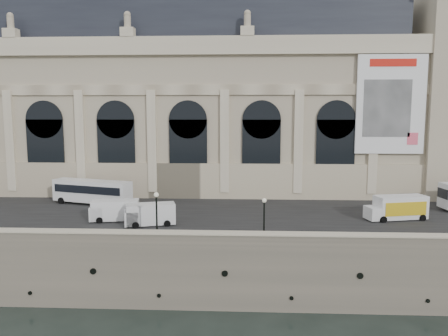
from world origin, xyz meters
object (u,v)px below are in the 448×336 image
(bus_left, at_px, (92,191))
(van_c, at_px, (112,211))
(box_truck, at_px, (397,208))
(lamp_left, at_px, (157,216))
(van_b, at_px, (148,215))
(lamp_right, at_px, (264,220))

(bus_left, xyz_separation_m, van_c, (5.25, -8.46, -0.60))
(bus_left, bearing_deg, box_truck, -9.86)
(bus_left, relative_size, lamp_left, 2.43)
(van_b, bearing_deg, lamp_left, -68.31)
(van_c, bearing_deg, van_b, -22.15)
(van_b, distance_m, lamp_left, 5.53)
(box_truck, distance_m, lamp_left, 26.84)
(van_b, height_order, van_c, van_b)
(lamp_left, height_order, lamp_right, lamp_left)
(van_c, xyz_separation_m, lamp_right, (16.39, -6.86, 0.84))
(van_c, relative_size, lamp_right, 1.35)
(van_b, height_order, box_truck, box_truck)
(van_c, height_order, lamp_left, lamp_left)
(van_b, xyz_separation_m, lamp_left, (2.01, -5.05, 1.06))
(bus_left, bearing_deg, van_c, -58.16)
(van_b, xyz_separation_m, box_truck, (27.33, 3.80, 0.17))
(van_c, relative_size, box_truck, 0.78)
(lamp_right, bearing_deg, van_c, 157.28)
(lamp_left, bearing_deg, van_b, 111.69)
(box_truck, bearing_deg, lamp_left, -160.74)
(box_truck, xyz_separation_m, lamp_right, (-15.25, -8.91, 0.66))
(van_c, bearing_deg, lamp_left, -47.11)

